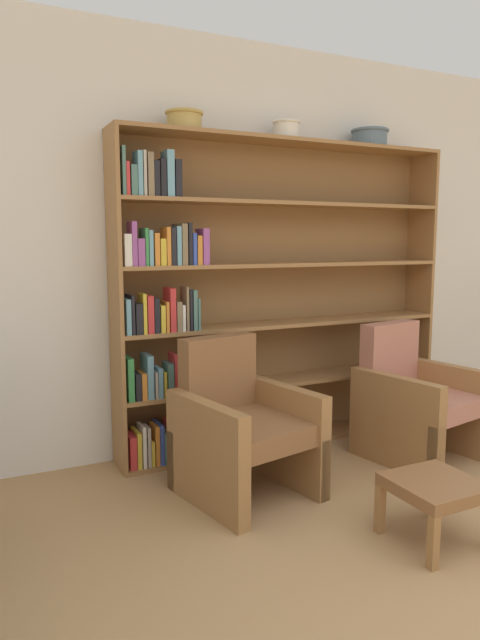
# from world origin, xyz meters

# --- Properties ---
(wall_back) EXTENTS (12.00, 0.06, 2.75)m
(wall_back) POSITION_xyz_m (0.00, 2.90, 1.38)
(wall_back) COLOR silver
(wall_back) RESTS_ON ground
(bookshelf) EXTENTS (2.43, 0.30, 2.10)m
(bookshelf) POSITION_xyz_m (-0.30, 2.73, 1.02)
(bookshelf) COLOR olive
(bookshelf) RESTS_ON ground
(bowl_stoneware) EXTENTS (0.24, 0.24, 0.12)m
(bowl_stoneware) POSITION_xyz_m (-0.81, 2.71, 2.16)
(bowl_stoneware) COLOR tan
(bowl_stoneware) RESTS_ON bookshelf
(bowl_terracotta) EXTENTS (0.19, 0.19, 0.12)m
(bowl_terracotta) POSITION_xyz_m (-0.09, 2.71, 2.17)
(bowl_terracotta) COLOR silver
(bowl_terracotta) RESTS_ON bookshelf
(bowl_sage) EXTENTS (0.27, 0.27, 0.12)m
(bowl_sage) POSITION_xyz_m (0.61, 2.71, 2.17)
(bowl_sage) COLOR slate
(bowl_sage) RESTS_ON bookshelf
(armchair_leather) EXTENTS (0.76, 0.79, 0.87)m
(armchair_leather) POSITION_xyz_m (-0.72, 2.09, 0.38)
(armchair_leather) COLOR olive
(armchair_leather) RESTS_ON ground
(armchair_cushioned) EXTENTS (0.76, 0.79, 0.87)m
(armchair_cushioned) POSITION_xyz_m (0.56, 2.09, 0.38)
(armchair_cushioned) COLOR olive
(armchair_cushioned) RESTS_ON ground
(footstool) EXTENTS (0.39, 0.39, 0.31)m
(footstool) POSITION_xyz_m (-0.14, 1.20, 0.25)
(footstool) COLOR olive
(footstool) RESTS_ON ground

